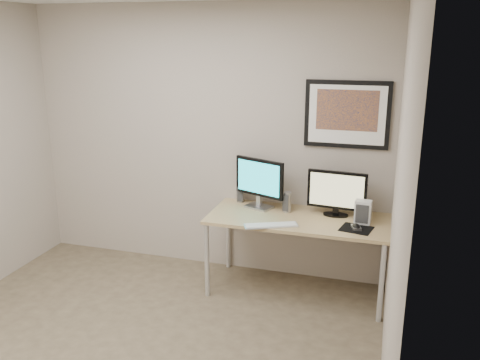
{
  "coord_description": "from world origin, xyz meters",
  "views": [
    {
      "loc": [
        1.73,
        -2.89,
        2.3
      ],
      "look_at": [
        0.53,
        1.1,
        1.11
      ],
      "focal_mm": 38.0,
      "sensor_mm": 36.0,
      "label": 1
    }
  ],
  "objects": [
    {
      "name": "mousepad",
      "position": [
        1.52,
        1.21,
        0.73
      ],
      "size": [
        0.29,
        0.27,
        0.0
      ],
      "primitive_type": "cube",
      "rotation": [
        0.0,
        0.0,
        -0.2
      ],
      "color": "black",
      "rests_on": "desk"
    },
    {
      "name": "fan_unit",
      "position": [
        1.56,
        1.36,
        0.83
      ],
      "size": [
        0.14,
        0.11,
        0.21
      ],
      "primitive_type": "cube",
      "rotation": [
        0.0,
        0.0,
        -0.09
      ],
      "color": "silver",
      "rests_on": "desk"
    },
    {
      "name": "mouse",
      "position": [
        1.52,
        1.21,
        0.75
      ],
      "size": [
        0.09,
        0.13,
        0.04
      ],
      "primitive_type": "ellipsoid",
      "rotation": [
        0.0,
        0.0,
        0.3
      ],
      "color": "black",
      "rests_on": "mousepad"
    },
    {
      "name": "keyboard",
      "position": [
        0.82,
        1.07,
        0.74
      ],
      "size": [
        0.47,
        0.3,
        0.02
      ],
      "primitive_type": "cube",
      "rotation": [
        0.0,
        0.0,
        0.42
      ],
      "color": "silver",
      "rests_on": "desk"
    },
    {
      "name": "speaker_right",
      "position": [
        0.87,
        1.47,
        0.82
      ],
      "size": [
        0.09,
        0.09,
        0.19
      ],
      "primitive_type": "cylinder",
      "rotation": [
        0.0,
        0.0,
        -0.18
      ],
      "color": "#A7A7AC",
      "rests_on": "desk"
    },
    {
      "name": "desk",
      "position": [
        1.0,
        1.35,
        0.66
      ],
      "size": [
        1.6,
        0.7,
        0.73
      ],
      "color": "olive",
      "rests_on": "floor"
    },
    {
      "name": "room",
      "position": [
        0.0,
        0.45,
        1.64
      ],
      "size": [
        3.6,
        3.6,
        3.6
      ],
      "color": "white",
      "rests_on": "ground"
    },
    {
      "name": "framed_art",
      "position": [
        1.35,
        1.68,
        1.62
      ],
      "size": [
        0.75,
        0.04,
        0.6
      ],
      "color": "black",
      "rests_on": "room"
    },
    {
      "name": "speaker_left",
      "position": [
        0.38,
        1.62,
        0.82
      ],
      "size": [
        0.09,
        0.09,
        0.18
      ],
      "primitive_type": "cylinder",
      "rotation": [
        0.0,
        0.0,
        0.31
      ],
      "color": "#A7A7AC",
      "rests_on": "desk"
    },
    {
      "name": "floor",
      "position": [
        0.0,
        0.0,
        0.0
      ],
      "size": [
        3.6,
        3.6,
        0.0
      ],
      "primitive_type": "plane",
      "color": "brown",
      "rests_on": "ground"
    },
    {
      "name": "monitor_tv",
      "position": [
        1.32,
        1.49,
        0.95
      ],
      "size": [
        0.53,
        0.14,
        0.41
      ],
      "rotation": [
        0.0,
        0.0,
        -0.09
      ],
      "color": "black",
      "rests_on": "desk"
    },
    {
      "name": "monitor_large",
      "position": [
        0.6,
        1.5,
        0.99
      ],
      "size": [
        0.49,
        0.24,
        0.47
      ],
      "rotation": [
        0.0,
        0.0,
        -0.37
      ],
      "color": "#A7A7AC",
      "rests_on": "desk"
    }
  ]
}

